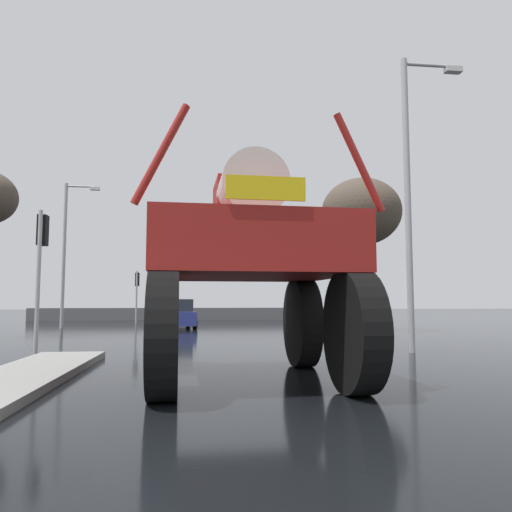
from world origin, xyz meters
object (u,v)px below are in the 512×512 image
object	(u,v)px
traffic_signal_near_right	(310,269)
streetlight_far_left	(67,247)
sedan_ahead	(176,314)
streetlight_near_right	(412,187)
traffic_signal_far_left	(137,285)
oversize_sprayer	(247,265)
traffic_signal_near_left	(41,249)
bare_tree_right	(361,213)

from	to	relation	value
traffic_signal_near_right	streetlight_far_left	xyz separation A→B (m)	(-10.15, 13.06, 1.95)
sedan_ahead	streetlight_near_right	distance (m)	15.61
sedan_ahead	traffic_signal_near_right	world-z (taller)	traffic_signal_near_right
traffic_signal_far_left	streetlight_near_right	distance (m)	20.98
traffic_signal_near_right	oversize_sprayer	bearing A→B (deg)	-115.72
traffic_signal_near_left	traffic_signal_far_left	world-z (taller)	traffic_signal_near_left
bare_tree_right	oversize_sprayer	bearing A→B (deg)	-117.17
sedan_ahead	streetlight_near_right	world-z (taller)	streetlight_near_right
oversize_sprayer	streetlight_near_right	distance (m)	7.14
traffic_signal_near_left	bare_tree_right	world-z (taller)	bare_tree_right
sedan_ahead	bare_tree_right	distance (m)	10.96
sedan_ahead	traffic_signal_near_right	bearing A→B (deg)	-169.31
traffic_signal_near_right	traffic_signal_far_left	size ratio (longest dim) A/B	0.98
sedan_ahead	traffic_signal_far_left	size ratio (longest dim) A/B	1.30
traffic_signal_far_left	streetlight_near_right	bearing A→B (deg)	-61.63
sedan_ahead	traffic_signal_near_right	distance (m)	13.46
traffic_signal_far_left	bare_tree_right	world-z (taller)	bare_tree_right
oversize_sprayer	traffic_signal_far_left	distance (m)	23.00
sedan_ahead	streetlight_near_right	bearing A→B (deg)	-159.65
bare_tree_right	streetlight_near_right	bearing A→B (deg)	-100.18
traffic_signal_far_left	bare_tree_right	xyz separation A→B (m)	(11.55, -9.22, 3.23)
traffic_signal_near_left	traffic_signal_near_right	distance (m)	7.45
traffic_signal_near_right	bare_tree_right	xyz separation A→B (m)	(4.53, 8.53, 3.28)
traffic_signal_near_right	streetlight_far_left	distance (m)	16.66
oversize_sprayer	streetlight_near_right	bearing A→B (deg)	-53.59
streetlight_far_left	bare_tree_right	world-z (taller)	streetlight_far_left
traffic_signal_near_left	bare_tree_right	distance (m)	14.96
oversize_sprayer	bare_tree_right	size ratio (longest dim) A/B	0.73
bare_tree_right	traffic_signal_far_left	bearing A→B (deg)	141.39
traffic_signal_near_left	streetlight_far_left	xyz separation A→B (m)	(-2.71, 13.07, 1.47)
traffic_signal_near_right	traffic_signal_far_left	bearing A→B (deg)	111.58
streetlight_near_right	streetlight_far_left	bearing A→B (deg)	133.65
traffic_signal_near_left	bare_tree_right	bearing A→B (deg)	35.51
traffic_signal_far_left	streetlight_far_left	distance (m)	5.94
streetlight_near_right	streetlight_far_left	distance (m)	18.89
oversize_sprayer	bare_tree_right	xyz separation A→B (m)	(6.82, 13.29, 3.53)
traffic_signal_near_right	traffic_signal_near_left	bearing A→B (deg)	-179.92
oversize_sprayer	traffic_signal_near_right	world-z (taller)	oversize_sprayer
traffic_signal_near_right	bare_tree_right	size ratio (longest dim) A/B	0.44
streetlight_near_right	bare_tree_right	distance (m)	9.32
sedan_ahead	traffic_signal_near_left	size ratio (longest dim) A/B	1.11
traffic_signal_near_left	streetlight_far_left	size ratio (longest dim) A/B	0.50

